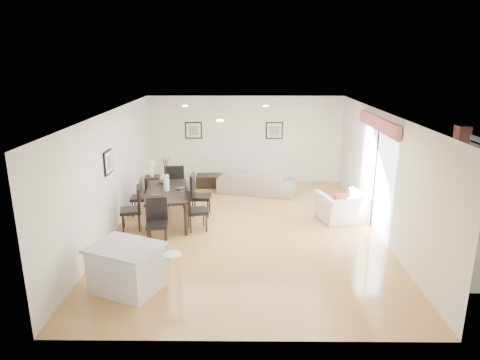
{
  "coord_description": "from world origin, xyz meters",
  "views": [
    {
      "loc": [
        -0.04,
        -9.13,
        3.84
      ],
      "look_at": [
        -0.13,
        0.4,
        1.09
      ],
      "focal_mm": 32.0,
      "sensor_mm": 36.0,
      "label": 1
    }
  ],
  "objects_px": {
    "dining_chair_enear": "(193,207)",
    "dining_chair_foot": "(175,183)",
    "coffee_table": "(211,181)",
    "dining_chair_wnear": "(134,206)",
    "dining_table": "(167,194)",
    "dining_chair_efar": "(197,193)",
    "bar_stool": "(173,259)",
    "kitchen_island": "(126,267)",
    "dining_chair_head": "(157,218)",
    "armchair": "(342,207)",
    "dining_chair_wfar": "(143,194)",
    "sofa": "(257,182)",
    "side_table": "(153,186)"
  },
  "relations": [
    {
      "from": "sofa",
      "to": "dining_table",
      "type": "bearing_deg",
      "value": 61.44
    },
    {
      "from": "dining_chair_wnear",
      "to": "sofa",
      "type": "bearing_deg",
      "value": 121.01
    },
    {
      "from": "dining_table",
      "to": "dining_chair_head",
      "type": "distance_m",
      "value": 1.2
    },
    {
      "from": "side_table",
      "to": "kitchen_island",
      "type": "distance_m",
      "value": 5.21
    },
    {
      "from": "armchair",
      "to": "dining_chair_wfar",
      "type": "bearing_deg",
      "value": -20.5
    },
    {
      "from": "dining_chair_enear",
      "to": "dining_chair_foot",
      "type": "xyz_separation_m",
      "value": [
        -0.67,
        1.67,
        0.06
      ]
    },
    {
      "from": "dining_chair_foot",
      "to": "dining_chair_enear",
      "type": "bearing_deg",
      "value": 105.82
    },
    {
      "from": "dining_chair_foot",
      "to": "dining_chair_efar",
      "type": "bearing_deg",
      "value": 127.66
    },
    {
      "from": "side_table",
      "to": "dining_table",
      "type": "bearing_deg",
      "value": -69.15
    },
    {
      "from": "sofa",
      "to": "bar_stool",
      "type": "relative_size",
      "value": 3.31
    },
    {
      "from": "coffee_table",
      "to": "dining_chair_wnear",
      "type": "bearing_deg",
      "value": -116.19
    },
    {
      "from": "side_table",
      "to": "bar_stool",
      "type": "xyz_separation_m",
      "value": [
        1.42,
        -5.17,
        0.29
      ]
    },
    {
      "from": "kitchen_island",
      "to": "dining_table",
      "type": "bearing_deg",
      "value": 110.61
    },
    {
      "from": "dining_chair_enear",
      "to": "kitchen_island",
      "type": "bearing_deg",
      "value": 147.14
    },
    {
      "from": "bar_stool",
      "to": "dining_chair_efar",
      "type": "bearing_deg",
      "value": 89.36
    },
    {
      "from": "dining_chair_head",
      "to": "kitchen_island",
      "type": "bearing_deg",
      "value": -101.62
    },
    {
      "from": "dining_table",
      "to": "sofa",
      "type": "bearing_deg",
      "value": 37.35
    },
    {
      "from": "dining_chair_wfar",
      "to": "coffee_table",
      "type": "relative_size",
      "value": 1.09
    },
    {
      "from": "dining_chair_enear",
      "to": "kitchen_island",
      "type": "distance_m",
      "value": 2.75
    },
    {
      "from": "dining_chair_wfar",
      "to": "dining_table",
      "type": "bearing_deg",
      "value": 49.15
    },
    {
      "from": "dining_chair_head",
      "to": "bar_stool",
      "type": "xyz_separation_m",
      "value": [
        0.64,
        -1.93,
        0.02
      ]
    },
    {
      "from": "dining_table",
      "to": "dining_chair_enear",
      "type": "height_order",
      "value": "dining_chair_enear"
    },
    {
      "from": "armchair",
      "to": "dining_chair_wnear",
      "type": "bearing_deg",
      "value": -9.51
    },
    {
      "from": "dining_chair_efar",
      "to": "coffee_table",
      "type": "height_order",
      "value": "dining_chair_efar"
    },
    {
      "from": "dining_chair_wnear",
      "to": "dining_chair_efar",
      "type": "distance_m",
      "value": 1.64
    },
    {
      "from": "bar_stool",
      "to": "armchair",
      "type": "bearing_deg",
      "value": 41.88
    },
    {
      "from": "dining_chair_head",
      "to": "coffee_table",
      "type": "relative_size",
      "value": 1.08
    },
    {
      "from": "dining_chair_foot",
      "to": "dining_table",
      "type": "bearing_deg",
      "value": 83.58
    },
    {
      "from": "dining_table",
      "to": "dining_chair_enear",
      "type": "bearing_deg",
      "value": -45.3
    },
    {
      "from": "dining_table",
      "to": "dining_chair_wnear",
      "type": "xyz_separation_m",
      "value": [
        -0.68,
        -0.46,
        -0.14
      ]
    },
    {
      "from": "coffee_table",
      "to": "bar_stool",
      "type": "height_order",
      "value": "bar_stool"
    },
    {
      "from": "dining_chair_efar",
      "to": "dining_chair_wfar",
      "type": "bearing_deg",
      "value": 91.72
    },
    {
      "from": "sofa",
      "to": "side_table",
      "type": "bearing_deg",
      "value": 19.76
    },
    {
      "from": "dining_table",
      "to": "dining_chair_foot",
      "type": "height_order",
      "value": "dining_chair_foot"
    },
    {
      "from": "armchair",
      "to": "dining_table",
      "type": "bearing_deg",
      "value": -14.65
    },
    {
      "from": "coffee_table",
      "to": "dining_chair_enear",
      "type": "bearing_deg",
      "value": -94.87
    },
    {
      "from": "dining_chair_wfar",
      "to": "dining_chair_enear",
      "type": "bearing_deg",
      "value": 48.74
    },
    {
      "from": "kitchen_island",
      "to": "coffee_table",
      "type": "bearing_deg",
      "value": 104.33
    },
    {
      "from": "dining_chair_foot",
      "to": "bar_stool",
      "type": "distance_m",
      "value": 4.33
    },
    {
      "from": "side_table",
      "to": "sofa",
      "type": "bearing_deg",
      "value": 4.58
    },
    {
      "from": "bar_stool",
      "to": "side_table",
      "type": "bearing_deg",
      "value": 105.3
    },
    {
      "from": "coffee_table",
      "to": "dining_chair_head",
      "type": "bearing_deg",
      "value": -103.82
    },
    {
      "from": "dining_chair_head",
      "to": "coffee_table",
      "type": "xyz_separation_m",
      "value": [
        0.84,
        4.13,
        -0.37
      ]
    },
    {
      "from": "dining_chair_efar",
      "to": "dining_table",
      "type": "bearing_deg",
      "value": 127.48
    },
    {
      "from": "dining_chair_wfar",
      "to": "dining_chair_efar",
      "type": "distance_m",
      "value": 1.35
    },
    {
      "from": "dining_chair_wnear",
      "to": "coffee_table",
      "type": "height_order",
      "value": "dining_chair_wnear"
    },
    {
      "from": "dining_chair_wnear",
      "to": "dining_chair_foot",
      "type": "xyz_separation_m",
      "value": [
        0.69,
        1.63,
        0.06
      ]
    },
    {
      "from": "dining_table",
      "to": "coffee_table",
      "type": "distance_m",
      "value": 3.11
    },
    {
      "from": "armchair",
      "to": "dining_chair_head",
      "type": "relative_size",
      "value": 1.1
    },
    {
      "from": "armchair",
      "to": "dining_chair_wnear",
      "type": "xyz_separation_m",
      "value": [
        -4.89,
        -0.55,
        0.22
      ]
    }
  ]
}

